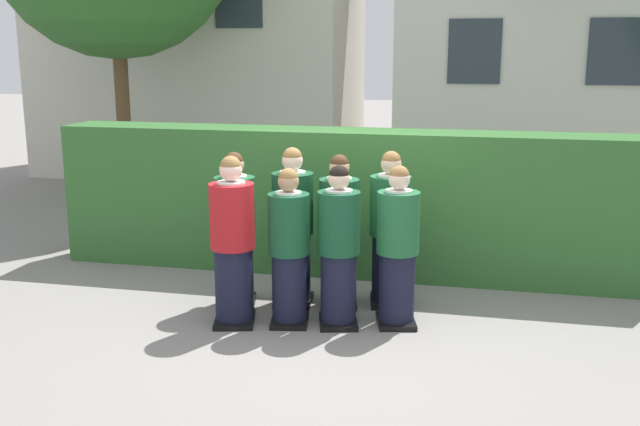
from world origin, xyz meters
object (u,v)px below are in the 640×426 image
object	(u,v)px
student_in_red_blazer	(233,245)
student_rear_row_1	(293,230)
student_front_row_3	(398,250)
student_rear_row_3	(390,232)
student_rear_row_0	(236,233)
student_rear_row_2	(339,234)
student_front_row_1	(289,251)
student_front_row_2	(339,250)

from	to	relation	value
student_in_red_blazer	student_rear_row_1	size ratio (longest dim) A/B	1.00
student_front_row_3	student_rear_row_3	bearing A→B (deg)	104.81
student_in_red_blazer	student_rear_row_0	distance (m)	0.56
student_front_row_3	student_rear_row_2	size ratio (longest dim) A/B	0.99
student_front_row_3	student_rear_row_1	size ratio (longest dim) A/B	0.95
student_front_row_1	student_front_row_3	size ratio (longest dim) A/B	0.98
student_rear_row_0	student_front_row_3	bearing A→B (deg)	-7.19
student_in_red_blazer	student_front_row_1	bearing A→B (deg)	11.82
student_front_row_2	student_rear_row_2	xyz separation A→B (m)	(-0.11, 0.57, 0.01)
student_in_red_blazer	student_rear_row_0	world-z (taller)	student_in_red_blazer
student_front_row_1	student_rear_row_3	bearing A→B (deg)	41.65
student_in_red_blazer	student_front_row_1	world-z (taller)	student_in_red_blazer
student_rear_row_1	student_front_row_2	bearing A→B (deg)	-40.98
student_front_row_1	student_front_row_2	xyz separation A→B (m)	(0.47, 0.07, 0.02)
student_in_red_blazer	student_rear_row_0	size ratio (longest dim) A/B	1.03
student_front_row_1	student_front_row_3	distance (m)	1.04
student_front_row_2	student_front_row_3	distance (m)	0.57
student_front_row_2	student_rear_row_1	xyz separation A→B (m)	(-0.59, 0.51, 0.04)
student_rear_row_3	student_front_row_1	bearing A→B (deg)	-138.35
student_in_red_blazer	student_rear_row_2	distance (m)	1.17
student_front_row_2	student_rear_row_3	xyz separation A→B (m)	(0.40, 0.70, 0.02)
student_rear_row_1	student_rear_row_2	bearing A→B (deg)	7.10
student_rear_row_0	student_rear_row_3	size ratio (longest dim) A/B	0.99
student_rear_row_3	student_front_row_3	bearing A→B (deg)	-75.19
student_rear_row_2	student_front_row_3	bearing A→B (deg)	-33.41
student_front_row_2	student_front_row_3	xyz separation A→B (m)	(0.55, 0.13, -0.00)
student_in_red_blazer	student_front_row_1	distance (m)	0.55
student_front_row_3	student_rear_row_0	distance (m)	1.72
student_front_row_1	student_in_red_blazer	bearing A→B (deg)	-168.18
student_rear_row_0	student_rear_row_1	world-z (taller)	student_rear_row_1
student_rear_row_1	student_rear_row_3	world-z (taller)	student_rear_row_1
student_in_red_blazer	student_rear_row_3	xyz separation A→B (m)	(1.40, 0.89, -0.02)
student_rear_row_3	student_rear_row_2	bearing A→B (deg)	-165.24
student_front_row_1	student_rear_row_1	distance (m)	0.60
student_rear_row_2	student_in_red_blazer	bearing A→B (deg)	-139.89
student_front_row_2	student_rear_row_0	size ratio (longest dim) A/B	0.97
student_front_row_3	student_rear_row_0	xyz separation A→B (m)	(-1.71, 0.22, 0.02)
student_front_row_2	student_in_red_blazer	bearing A→B (deg)	-169.57
student_front_row_2	student_rear_row_0	distance (m)	1.21
student_front_row_2	student_rear_row_0	world-z (taller)	student_rear_row_0
student_front_row_3	student_in_red_blazer	bearing A→B (deg)	-168.45
student_in_red_blazer	student_front_row_2	xyz separation A→B (m)	(1.00, 0.18, -0.04)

